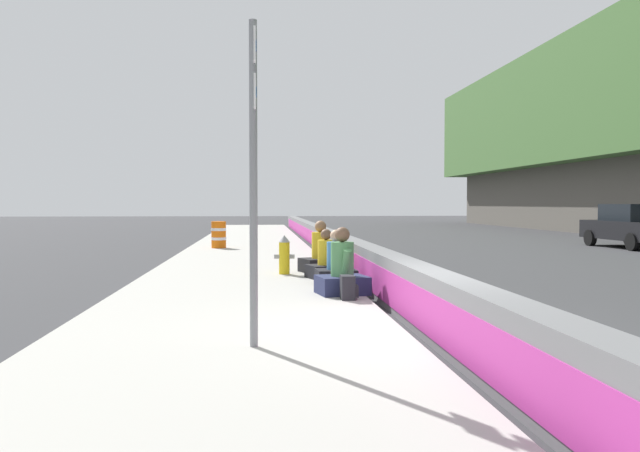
{
  "coord_description": "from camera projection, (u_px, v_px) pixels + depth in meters",
  "views": [
    {
      "loc": [
        -8.06,
        2.27,
        1.73
      ],
      "look_at": [
        8.42,
        0.72,
        1.15
      ],
      "focal_mm": 36.15,
      "sensor_mm": 36.0,
      "label": 1
    }
  ],
  "objects": [
    {
      "name": "ground_plane",
      "position": [
        437.0,
        338.0,
        8.3
      ],
      "size": [
        160.0,
        160.0,
        0.0
      ],
      "primitive_type": "plane",
      "color": "#353538",
      "rests_on": "ground"
    },
    {
      "name": "parked_car_fourth",
      "position": [
        632.0,
        226.0,
        24.92
      ],
      "size": [
        4.54,
        2.03,
        1.71
      ],
      "color": "black",
      "rests_on": "ground_plane"
    },
    {
      "name": "seated_person_rear",
      "position": [
        326.0,
        263.0,
        13.73
      ],
      "size": [
        0.84,
        0.91,
        1.05
      ],
      "color": "black",
      "rests_on": "sidewalk_strip"
    },
    {
      "name": "seated_person_foreground",
      "position": [
        342.0,
        273.0,
        11.3
      ],
      "size": [
        0.86,
        0.96,
        1.18
      ],
      "color": "#23284C",
      "rests_on": "sidewalk_strip"
    },
    {
      "name": "backpack",
      "position": [
        348.0,
        288.0,
        10.66
      ],
      "size": [
        0.32,
        0.28,
        0.4
      ],
      "color": "#232328",
      "rests_on": "sidewalk_strip"
    },
    {
      "name": "route_sign_post",
      "position": [
        254.0,
        160.0,
        7.09
      ],
      "size": [
        0.44,
        0.09,
        3.6
      ],
      "color": "gray",
      "rests_on": "sidewalk_strip"
    },
    {
      "name": "seated_person_far",
      "position": [
        321.0,
        256.0,
        14.91
      ],
      "size": [
        0.97,
        1.05,
        1.19
      ],
      "color": "black",
      "rests_on": "sidewalk_strip"
    },
    {
      "name": "seated_person_middle",
      "position": [
        336.0,
        267.0,
        12.69
      ],
      "size": [
        0.69,
        0.8,
        1.08
      ],
      "color": "black",
      "rests_on": "sidewalk_strip"
    },
    {
      "name": "sidewalk_strip",
      "position": [
        230.0,
        336.0,
        8.05
      ],
      "size": [
        80.0,
        4.4,
        0.14
      ],
      "primitive_type": "cube",
      "color": "#A8A59E",
      "rests_on": "ground_plane"
    },
    {
      "name": "jersey_barrier",
      "position": [
        437.0,
        305.0,
        8.28
      ],
      "size": [
        76.0,
        0.45,
        0.85
      ],
      "color": "slate",
      "rests_on": "ground_plane"
    },
    {
      "name": "construction_barrel",
      "position": [
        219.0,
        235.0,
        23.02
      ],
      "size": [
        0.54,
        0.54,
        0.95
      ],
      "color": "orange",
      "rests_on": "sidewalk_strip"
    },
    {
      "name": "fire_hydrant",
      "position": [
        284.0,
        254.0,
        14.48
      ],
      "size": [
        0.26,
        0.46,
        0.88
      ],
      "color": "gold",
      "rests_on": "sidewalk_strip"
    }
  ]
}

